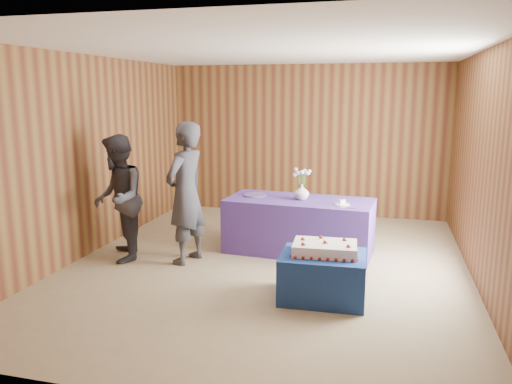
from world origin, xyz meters
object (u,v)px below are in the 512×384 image
(guest_left, at_px, (186,193))
(cake_table, at_px, (323,277))
(vase, at_px, (302,192))
(serving_table, at_px, (299,226))
(guest_right, at_px, (118,198))
(sheet_cake, at_px, (325,248))

(guest_left, bearing_deg, cake_table, 82.37)
(cake_table, height_order, vase, vase)
(cake_table, relative_size, serving_table, 0.45)
(guest_right, bearing_deg, guest_left, 71.71)
(guest_right, bearing_deg, sheet_cake, 50.20)
(vase, bearing_deg, guest_right, -157.54)
(guest_left, bearing_deg, guest_right, -66.00)
(serving_table, xyz_separation_m, vase, (0.03, -0.00, 0.48))
(sheet_cake, distance_m, vase, 1.64)
(sheet_cake, bearing_deg, vase, 104.69)
(vase, bearing_deg, serving_table, 177.12)
(serving_table, xyz_separation_m, guest_right, (-2.25, -0.94, 0.46))
(guest_left, distance_m, guest_right, 0.91)
(sheet_cake, xyz_separation_m, guest_right, (-2.79, 0.59, 0.27))
(serving_table, bearing_deg, guest_right, -152.88)
(sheet_cake, relative_size, vase, 3.42)
(guest_right, bearing_deg, vase, 84.68)
(vase, bearing_deg, cake_table, -72.13)
(serving_table, distance_m, guest_right, 2.48)
(sheet_cake, xyz_separation_m, guest_left, (-1.90, 0.74, 0.36))
(cake_table, bearing_deg, sheet_cake, 63.33)
(guest_right, bearing_deg, serving_table, 84.95)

